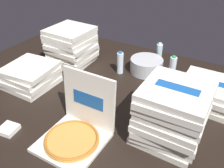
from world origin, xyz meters
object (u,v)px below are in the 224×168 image
at_px(open_pizza_box, 77,129).
at_px(water_bottle_1, 159,54).
at_px(pizza_stack_center_far, 71,46).
at_px(ice_bucket, 146,65).
at_px(pizza_stack_right_far, 172,114).
at_px(pizza_stack_left_mid, 30,76).
at_px(pizza_stack_right_near, 207,92).
at_px(water_bottle_0, 120,63).
at_px(water_bottle_2, 172,68).
at_px(napkin_pile, 8,129).

bearing_deg(open_pizza_box, water_bottle_1, 86.61).
height_order(pizza_stack_center_far, ice_bucket, pizza_stack_center_far).
distance_m(pizza_stack_right_far, pizza_stack_left_mid, 1.34).
distance_m(pizza_stack_right_near, pizza_stack_right_far, 0.59).
height_order(pizza_stack_center_far, water_bottle_0, pizza_stack_center_far).
relative_size(water_bottle_0, water_bottle_2, 1.00).
bearing_deg(water_bottle_1, pizza_stack_left_mid, -131.10).
bearing_deg(pizza_stack_center_far, water_bottle_1, 28.44).
relative_size(pizza_stack_right_far, ice_bucket, 1.39).
xyz_separation_m(pizza_stack_right_far, water_bottle_0, (-0.73, 0.63, -0.10)).
relative_size(pizza_stack_right_near, napkin_pile, 3.55).
height_order(pizza_stack_center_far, pizza_stack_left_mid, pizza_stack_center_far).
distance_m(ice_bucket, water_bottle_0, 0.27).
bearing_deg(open_pizza_box, pizza_stack_right_near, 52.56).
bearing_deg(pizza_stack_right_far, napkin_pile, -153.28).
relative_size(open_pizza_box, napkin_pile, 3.68).
xyz_separation_m(open_pizza_box, water_bottle_0, (-0.18, 0.95, 0.03)).
distance_m(water_bottle_2, napkin_pile, 1.53).
xyz_separation_m(pizza_stack_right_far, napkin_pile, (-1.02, -0.51, -0.20)).
bearing_deg(pizza_stack_left_mid, napkin_pile, -59.37).
height_order(pizza_stack_right_near, pizza_stack_left_mid, pizza_stack_right_near).
distance_m(open_pizza_box, napkin_pile, 0.52).
height_order(ice_bucket, water_bottle_0, water_bottle_0).
xyz_separation_m(pizza_stack_right_near, pizza_stack_left_mid, (-1.47, -0.54, -0.00)).
distance_m(ice_bucket, water_bottle_2, 0.26).
bearing_deg(ice_bucket, pizza_stack_left_mid, -137.73).
bearing_deg(water_bottle_0, napkin_pile, -104.32).
bearing_deg(pizza_stack_center_far, pizza_stack_right_far, -24.27).
height_order(pizza_stack_left_mid, napkin_pile, pizza_stack_left_mid).
distance_m(pizza_stack_right_near, napkin_pile, 1.58).
height_order(pizza_stack_left_mid, water_bottle_0, water_bottle_0).
bearing_deg(ice_bucket, pizza_stack_right_near, -18.79).
xyz_separation_m(pizza_stack_right_near, pizza_stack_right_far, (-0.13, -0.57, 0.12)).
bearing_deg(open_pizza_box, pizza_stack_left_mid, 156.54).
height_order(open_pizza_box, napkin_pile, open_pizza_box).
bearing_deg(water_bottle_0, ice_bucket, 34.20).
distance_m(pizza_stack_right_near, pizza_stack_left_mid, 1.57).
distance_m(pizza_stack_right_far, water_bottle_2, 0.85).
xyz_separation_m(pizza_stack_right_near, water_bottle_0, (-0.86, 0.07, 0.02)).
xyz_separation_m(pizza_stack_right_near, water_bottle_2, (-0.38, 0.24, 0.02)).
distance_m(open_pizza_box, pizza_stack_right_far, 0.65).
distance_m(pizza_stack_right_near, pizza_stack_center_far, 1.42).
height_order(pizza_stack_left_mid, water_bottle_2, water_bottle_2).
height_order(water_bottle_0, water_bottle_2, same).
bearing_deg(napkin_pile, pizza_stack_center_far, 103.82).
relative_size(pizza_stack_center_far, water_bottle_1, 1.94).
relative_size(open_pizza_box, pizza_stack_left_mid, 0.98).
bearing_deg(water_bottle_1, water_bottle_0, -123.47).
distance_m(ice_bucket, water_bottle_1, 0.25).
height_order(open_pizza_box, pizza_stack_right_far, open_pizza_box).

